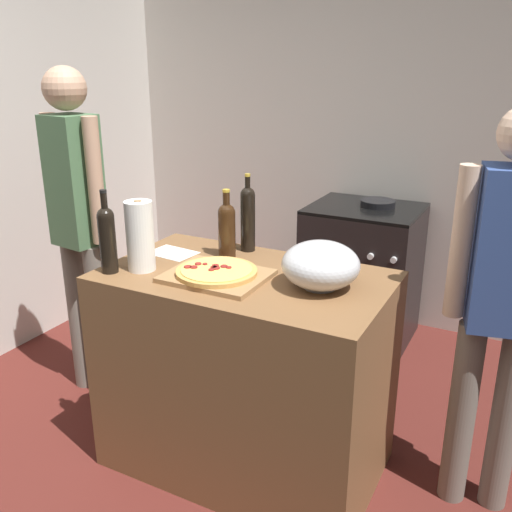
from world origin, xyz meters
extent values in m
cube|color=#511E19|center=(0.00, 1.30, -0.01)|extent=(4.18, 3.19, 0.02)
cube|color=beige|center=(0.00, 2.64, 1.30)|extent=(4.18, 0.10, 2.60)
cube|color=beige|center=(-1.84, 1.30, 1.30)|extent=(0.10, 3.19, 2.60)
cube|color=brown|center=(0.04, 0.79, 0.46)|extent=(1.19, 0.70, 0.92)
cube|color=#9E7247|center=(-0.04, 0.70, 0.93)|extent=(0.40, 0.32, 0.02)
cylinder|color=tan|center=(-0.04, 0.70, 0.95)|extent=(0.33, 0.33, 0.02)
cylinder|color=#EAC660|center=(-0.04, 0.70, 0.96)|extent=(0.29, 0.29, 0.00)
cylinder|color=maroon|center=(-0.05, 0.67, 0.97)|extent=(0.02, 0.02, 0.01)
cylinder|color=maroon|center=(-0.06, 0.70, 0.97)|extent=(0.03, 0.03, 0.01)
cylinder|color=maroon|center=(-0.13, 0.71, 0.97)|extent=(0.03, 0.03, 0.01)
cylinder|color=maroon|center=(-0.15, 0.66, 0.97)|extent=(0.03, 0.03, 0.01)
cylinder|color=maroon|center=(-0.02, 0.73, 0.97)|extent=(0.03, 0.03, 0.01)
cylinder|color=maroon|center=(-0.04, 0.70, 0.97)|extent=(0.03, 0.03, 0.01)
cylinder|color=maroon|center=(-0.13, 0.67, 0.97)|extent=(0.03, 0.03, 0.01)
cylinder|color=maroon|center=(-0.11, 0.72, 0.97)|extent=(0.02, 0.02, 0.01)
cylinder|color=maroon|center=(-0.06, 0.72, 0.97)|extent=(0.03, 0.03, 0.01)
cylinder|color=maroon|center=(0.00, 0.73, 0.97)|extent=(0.02, 0.02, 0.01)
cylinder|color=#B2B2B7|center=(0.37, 0.80, 0.93)|extent=(0.13, 0.13, 0.01)
ellipsoid|color=silver|center=(0.37, 0.80, 1.02)|extent=(0.30, 0.30, 0.18)
cylinder|color=white|center=(-0.37, 0.64, 1.07)|extent=(0.12, 0.12, 0.30)
cylinder|color=#997551|center=(-0.37, 0.64, 1.07)|extent=(0.03, 0.03, 0.30)
cylinder|color=black|center=(-0.47, 0.56, 1.04)|extent=(0.07, 0.07, 0.24)
sphere|color=black|center=(-0.47, 0.56, 1.16)|extent=(0.07, 0.07, 0.07)
cylinder|color=black|center=(-0.47, 0.56, 1.22)|extent=(0.03, 0.03, 0.08)
cylinder|color=black|center=(-0.47, 0.56, 1.27)|extent=(0.03, 0.03, 0.01)
cylinder|color=black|center=(-0.10, 1.07, 1.05)|extent=(0.07, 0.07, 0.26)
sphere|color=black|center=(-0.10, 1.07, 1.19)|extent=(0.07, 0.07, 0.07)
cylinder|color=black|center=(-0.10, 1.07, 1.24)|extent=(0.02, 0.02, 0.06)
cylinder|color=gold|center=(-0.10, 1.07, 1.28)|extent=(0.03, 0.03, 0.01)
cylinder|color=#331E0F|center=(-0.14, 0.96, 1.02)|extent=(0.08, 0.08, 0.20)
sphere|color=#331E0F|center=(-0.14, 0.96, 1.13)|extent=(0.08, 0.08, 0.08)
cylinder|color=#331E0F|center=(-0.14, 0.96, 1.18)|extent=(0.03, 0.03, 0.07)
cylinder|color=gold|center=(-0.14, 0.96, 1.22)|extent=(0.03, 0.03, 0.01)
cube|color=white|center=(-0.38, 0.88, 0.92)|extent=(0.22, 0.17, 0.00)
cube|color=black|center=(0.11, 2.24, 0.43)|extent=(0.68, 0.59, 0.87)
cube|color=black|center=(0.11, 2.24, 0.88)|extent=(0.68, 0.59, 0.02)
cylinder|color=silver|center=(-0.16, 1.94, 0.68)|extent=(0.04, 0.02, 0.04)
cylinder|color=silver|center=(-0.02, 1.94, 0.68)|extent=(0.04, 0.02, 0.04)
cylinder|color=silver|center=(0.11, 1.94, 0.68)|extent=(0.04, 0.02, 0.04)
cylinder|color=silver|center=(0.25, 1.94, 0.68)|extent=(0.04, 0.02, 0.04)
cylinder|color=silver|center=(0.38, 1.94, 0.68)|extent=(0.04, 0.02, 0.04)
cylinder|color=black|center=(0.17, 2.29, 0.91)|extent=(0.22, 0.22, 0.04)
cylinder|color=slate|center=(-1.09, 0.94, 0.43)|extent=(0.11, 0.11, 0.86)
cylinder|color=slate|center=(-0.91, 0.92, 0.43)|extent=(0.11, 0.11, 0.86)
cube|color=#4C724C|center=(-1.00, 0.93, 1.19)|extent=(0.25, 0.23, 0.65)
cylinder|color=tan|center=(-1.16, 0.95, 1.21)|extent=(0.08, 0.08, 0.62)
cylinder|color=tan|center=(-0.84, 0.91, 1.21)|extent=(0.08, 0.08, 0.62)
sphere|color=tan|center=(-1.00, 0.93, 1.63)|extent=(0.21, 0.21, 0.21)
cylinder|color=slate|center=(1.09, 1.03, 0.40)|extent=(0.11, 0.11, 0.81)
cylinder|color=slate|center=(0.93, 0.99, 0.40)|extent=(0.11, 0.11, 0.81)
cube|color=#334C8C|center=(1.01, 1.01, 1.11)|extent=(0.28, 0.25, 0.61)
cylinder|color=beige|center=(0.85, 0.97, 1.13)|extent=(0.08, 0.08, 0.58)
camera|label=1|loc=(1.09, -1.12, 1.77)|focal=39.67mm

